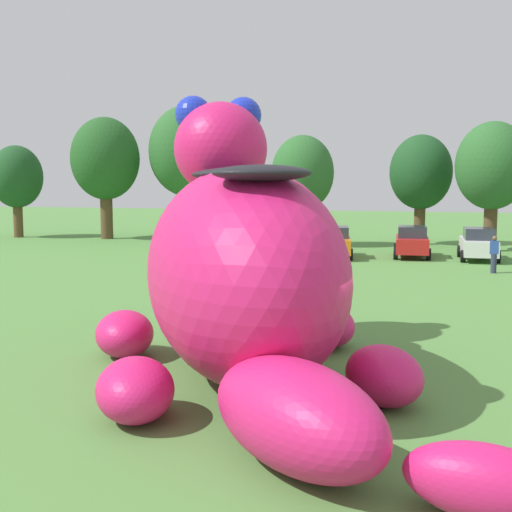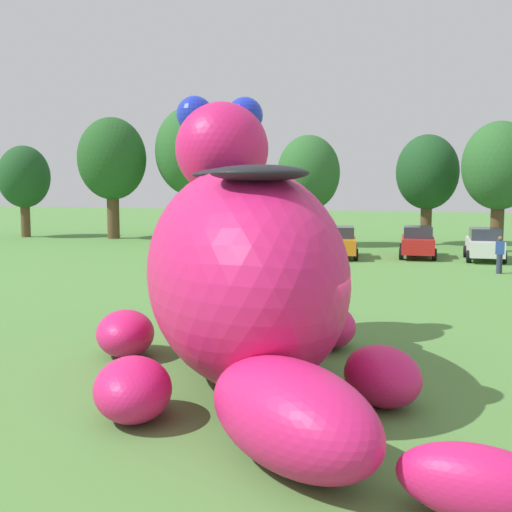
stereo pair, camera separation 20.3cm
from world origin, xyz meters
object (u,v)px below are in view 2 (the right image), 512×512
object	(u,v)px
spectator_near_inflatable	(262,256)
giant_inflatable_creature	(244,270)
car_yellow	(212,237)
car_red	(418,242)
car_blue	(272,238)
spectator_by_cars	(500,255)
car_white	(485,244)
car_orange	(340,242)

from	to	relation	value
spectator_near_inflatable	giant_inflatable_creature	bearing A→B (deg)	-75.42
car_yellow	giant_inflatable_creature	bearing A→B (deg)	-68.20
car_red	car_yellow	bearing A→B (deg)	-179.98
car_blue	car_red	bearing A→B (deg)	0.19
car_yellow	spectator_by_cars	size ratio (longest dim) A/B	2.47
car_blue	giant_inflatable_creature	bearing A→B (deg)	-76.27
spectator_by_cars	car_white	bearing A→B (deg)	95.15
car_blue	car_red	xyz separation A→B (m)	(8.25, 0.03, 0.00)
car_blue	car_orange	distance (m)	4.37
giant_inflatable_creature	car_blue	bearing A→B (deg)	103.73
car_white	spectator_near_inflatable	distance (m)	13.02
spectator_near_inflatable	spectator_by_cars	bearing A→B (deg)	19.07
car_yellow	car_blue	size ratio (longest dim) A/B	0.99
car_orange	car_red	bearing A→B (deg)	18.13
giant_inflatable_creature	car_blue	size ratio (longest dim) A/B	2.55
car_yellow	spectator_near_inflatable	distance (m)	10.64
giant_inflatable_creature	car_orange	size ratio (longest dim) A/B	2.51
car_yellow	car_orange	bearing A→B (deg)	-9.54
car_red	car_orange	bearing A→B (deg)	-161.87
giant_inflatable_creature	car_yellow	bearing A→B (deg)	111.80
car_blue	car_red	world-z (taller)	same
giant_inflatable_creature	car_white	xyz separation A→B (m)	(5.82, 23.76, -1.49)
giant_inflatable_creature	car_blue	xyz separation A→B (m)	(-5.89, 24.11, -1.49)
car_yellow	spectator_by_cars	xyz separation A→B (m)	(15.93, -5.45, -0.01)
car_blue	car_red	size ratio (longest dim) A/B	1.01
car_yellow	car_red	size ratio (longest dim) A/B	1.01
giant_inflatable_creature	spectator_by_cars	bearing A→B (deg)	71.42
car_orange	spectator_near_inflatable	xyz separation A→B (m)	(-2.22, -7.65, -0.01)
giant_inflatable_creature	car_red	size ratio (longest dim) A/B	2.58
car_orange	spectator_by_cars	world-z (taller)	car_orange
car_orange	spectator_by_cars	distance (m)	9.00
car_yellow	car_red	bearing A→B (deg)	0.02
car_blue	spectator_near_inflatable	distance (m)	9.17
spectator_by_cars	car_blue	bearing A→B (deg)	155.97
spectator_near_inflatable	car_white	bearing A→B (deg)	41.41
car_red	car_white	bearing A→B (deg)	-6.21
spectator_near_inflatable	spectator_by_cars	distance (m)	10.81
car_red	spectator_near_inflatable	size ratio (longest dim) A/B	2.46
car_red	spectator_by_cars	distance (m)	6.72
giant_inflatable_creature	spectator_near_inflatable	distance (m)	15.72
giant_inflatable_creature	car_orange	xyz separation A→B (m)	(-1.72, 22.80, -1.49)
giant_inflatable_creature	spectator_near_inflatable	bearing A→B (deg)	104.58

